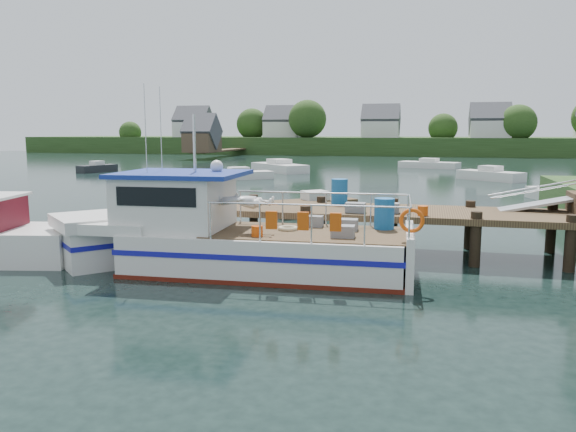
% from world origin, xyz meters
% --- Properties ---
extents(ground_plane, '(160.00, 160.00, 0.00)m').
position_xyz_m(ground_plane, '(0.00, 0.00, 0.00)').
color(ground_plane, black).
extents(far_shore, '(140.00, 42.55, 9.22)m').
position_xyz_m(far_shore, '(0.01, 82.37, 2.10)').
color(far_shore, '#2A471D').
rests_on(far_shore, ground).
extents(dock, '(16.60, 3.00, 4.78)m').
position_xyz_m(dock, '(6.51, 0.01, 2.24)').
color(dock, '#4E3A25').
rests_on(dock, ground).
extents(lobster_boat, '(10.84, 3.59, 5.14)m').
position_xyz_m(lobster_boat, '(-2.42, -3.47, 0.93)').
color(lobster_boat, silver).
rests_on(lobster_boat, ground).
extents(moored_rowboat, '(3.83, 3.48, 1.13)m').
position_xyz_m(moored_rowboat, '(-1.98, 7.54, 0.42)').
color(moored_rowboat, '#4E3A25').
rests_on(moored_rowboat, ground).
extents(moored_far, '(6.58, 4.06, 1.06)m').
position_xyz_m(moored_far, '(3.06, 43.89, 0.39)').
color(moored_far, silver).
rests_on(moored_far, ground).
extents(moored_a, '(5.51, 4.69, 1.01)m').
position_xyz_m(moored_a, '(-11.96, 25.42, 0.37)').
color(moored_a, silver).
rests_on(moored_a, ground).
extents(moored_b, '(5.15, 4.90, 1.17)m').
position_xyz_m(moored_b, '(7.84, 29.33, 0.44)').
color(moored_b, silver).
rests_on(moored_b, ground).
extents(moored_d, '(6.84, 6.95, 1.24)m').
position_xyz_m(moored_d, '(-11.03, 34.62, 0.46)').
color(moored_d, silver).
rests_on(moored_d, ground).
extents(moored_e, '(2.49, 4.12, 1.08)m').
position_xyz_m(moored_e, '(-27.91, 29.94, 0.40)').
color(moored_e, black).
rests_on(moored_e, ground).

